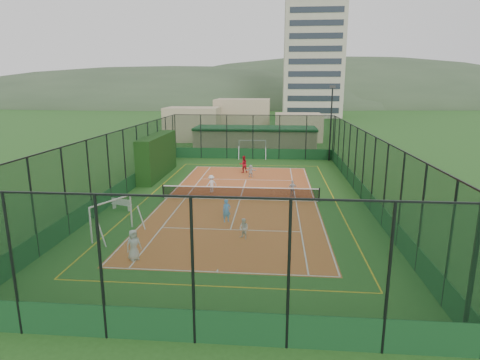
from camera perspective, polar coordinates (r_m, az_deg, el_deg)
The scene contains 21 objects.
ground at distance 29.71m, azimuth -0.01°, elevation -2.81°, with size 300.00×300.00×0.00m, color #26541D.
court_slab at distance 29.71m, azimuth -0.01°, elevation -2.80°, with size 11.17×23.97×0.01m, color #C1572A.
tennis_net at distance 29.57m, azimuth -0.01°, elevation -1.82°, with size 11.67×0.12×1.06m, color black, non-canonical shape.
perimeter_fence at distance 29.12m, azimuth -0.01°, elevation 1.92°, with size 18.12×34.12×5.00m, color black, non-canonical shape.
floodlight_se at distance 13.94m, azimuth 30.86°, elevation -5.88°, with size 0.60×0.26×8.25m, color black, non-canonical shape.
floodlight_ne at distance 45.63m, azimuth 12.78°, elevation 7.81°, with size 0.60×0.26×8.25m, color black, non-canonical shape.
clubhouse at distance 50.93m, azimuth 2.16°, elevation 5.78°, with size 15.20×7.20×3.15m, color tan, non-canonical shape.
apartment_tower at distance 111.05m, azimuth 10.33°, elevation 16.61°, with size 15.00×12.00×30.00m, color beige.
distant_hills at distance 178.64m, azimuth 4.26°, elevation 10.65°, with size 200.00×60.00×24.00m, color #384C33, non-canonical shape.
hedge_left at distance 37.88m, azimuth -11.65°, elevation 3.40°, with size 1.31×8.70×3.81m, color black.
white_bench at distance 28.42m, azimuth -16.48°, elevation -3.25°, with size 1.48×0.41×0.83m, color white, non-canonical shape.
futsal_goal_near at distance 23.76m, azimuth -17.75°, elevation -5.15°, with size 0.89×3.07×1.98m, color white, non-canonical shape.
futsal_goal_far at distance 46.61m, azimuth 1.75°, elevation 4.40°, with size 3.18×0.92×2.05m, color white, non-canonical shape.
child_near_left at distance 20.21m, azimuth -14.90°, elevation -8.91°, with size 0.74×0.48×1.51m, color silver.
child_near_mid at distance 24.78m, azimuth -1.92°, elevation -4.38°, with size 0.52×0.34×1.43m, color #5299E9.
child_near_right at distance 22.16m, azimuth 0.54°, elevation -6.93°, with size 0.56×0.44×1.15m, color white.
child_far_left at distance 31.66m, azimuth -4.10°, elevation -0.52°, with size 0.89×0.51×1.38m, color white.
child_far_right at distance 30.63m, azimuth 7.47°, elevation -1.21°, with size 0.73×0.30×1.24m, color silver.
child_far_back at distance 36.78m, azimuth 1.53°, elevation 1.29°, with size 1.08×0.34×1.16m, color silver.
coach at distance 38.74m, azimuth 0.49°, elevation 2.27°, with size 0.79×0.62×1.63m, color #AA1221.
tennis_balls at distance 31.25m, azimuth -2.41°, elevation -1.93°, with size 3.93×1.18×0.07m.
Camera 1 is at (2.49, -28.43, 8.26)m, focal length 30.00 mm.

